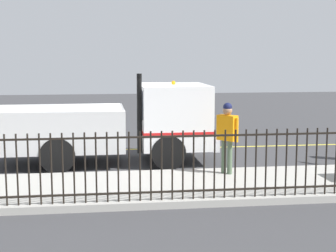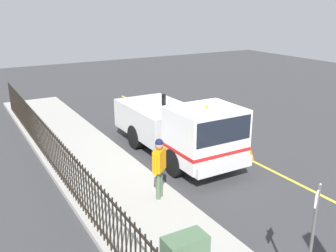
% 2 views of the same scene
% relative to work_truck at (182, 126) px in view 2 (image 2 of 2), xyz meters
% --- Properties ---
extents(ground_plane, '(51.57, 51.57, 0.00)m').
position_rel_work_truck_xyz_m(ground_plane, '(-0.14, 0.05, -1.25)').
color(ground_plane, '#38383A').
rests_on(ground_plane, ground).
extents(sidewalk_slab, '(2.97, 23.44, 0.16)m').
position_rel_work_truck_xyz_m(sidewalk_slab, '(3.18, 0.05, -1.17)').
color(sidewalk_slab, '#A3A099').
rests_on(sidewalk_slab, ground).
extents(lane_marking, '(0.12, 21.10, 0.01)m').
position_rel_work_truck_xyz_m(lane_marking, '(-2.13, 0.05, -1.25)').
color(lane_marking, yellow).
rests_on(lane_marking, ground).
extents(work_truck, '(2.35, 6.31, 2.66)m').
position_rel_work_truck_xyz_m(work_truck, '(0.00, 0.00, 0.00)').
color(work_truck, white).
rests_on(work_truck, ground).
extents(worker_standing, '(0.54, 0.51, 1.81)m').
position_rel_work_truck_xyz_m(worker_standing, '(2.32, 2.53, 0.02)').
color(worker_standing, orange).
rests_on(worker_standing, sidewalk_slab).
extents(iron_fence, '(0.04, 19.96, 1.46)m').
position_rel_work_truck_xyz_m(iron_fence, '(4.50, 0.05, -0.36)').
color(iron_fence, black).
rests_on(iron_fence, sidewalk_slab).
extents(traffic_cone, '(0.48, 0.48, 0.69)m').
position_rel_work_truck_xyz_m(traffic_cone, '(-2.11, 1.32, -0.91)').
color(traffic_cone, orange).
rests_on(traffic_cone, ground).
extents(street_sign, '(0.44, 0.29, 2.47)m').
position_rel_work_truck_xyz_m(street_sign, '(1.96, 7.52, 0.44)').
color(street_sign, '#4C4C4C').
rests_on(street_sign, sidewalk_slab).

